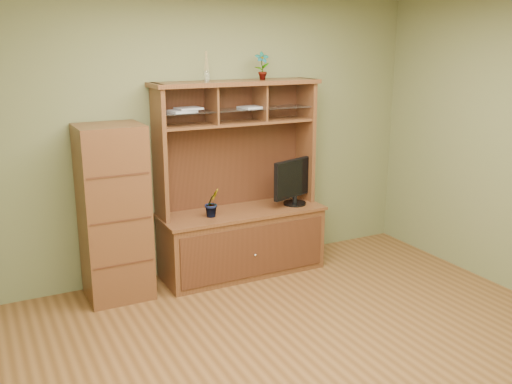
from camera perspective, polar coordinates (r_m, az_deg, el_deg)
room at (r=3.91m, az=6.86°, el=1.28°), size 4.54×4.04×2.74m
media_hutch at (r=5.67m, az=-1.53°, el=-3.01°), size 1.66×0.61×1.90m
monitor at (r=5.76m, az=3.93°, el=1.14°), size 0.57×0.25×0.47m
orchid_plant at (r=5.39m, az=-4.40°, el=-1.07°), size 0.18×0.16×0.27m
top_plant at (r=5.60m, az=0.61°, el=12.52°), size 0.16×0.13×0.27m
reed_diffuser at (r=5.35m, az=-4.97°, el=12.08°), size 0.05×0.05×0.27m
magazines at (r=5.38m, az=-4.89°, el=8.28°), size 1.00×0.24×0.04m
side_cabinet at (r=5.20m, az=-14.01°, el=-2.06°), size 0.56×0.51×1.57m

